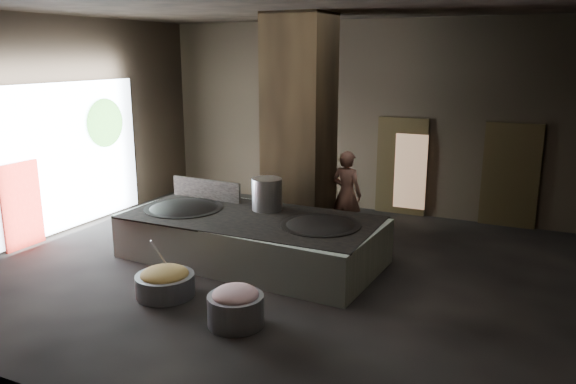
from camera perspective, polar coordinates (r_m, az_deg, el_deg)
The scene contains 27 objects.
floor at distance 10.18m, azimuth -1.75°, elevation -7.90°, with size 10.00×9.00×0.10m, color black.
ceiling at distance 9.48m, azimuth -1.97°, elevation 18.85°, with size 10.00×9.00×0.10m, color black.
back_wall at distance 13.74m, azimuth 6.89°, elevation 7.63°, with size 10.00×0.10×4.50m, color black.
front_wall at distance 5.97m, azimuth -22.13°, elevation -1.52°, with size 10.00×0.10×4.50m, color black.
left_wall at distance 12.67m, azimuth -22.77°, elevation 6.12°, with size 0.10×9.00×4.50m, color black.
pillar at distance 11.39m, azimuth 1.17°, elevation 6.44°, with size 1.20×1.20×4.50m, color black.
hearth_platform at distance 10.41m, azimuth -3.77°, elevation -4.73°, with size 4.70×2.25×0.82m, color silver.
platform_cap at distance 10.29m, azimuth -3.80°, elevation -2.59°, with size 4.60×2.21×0.03m, color black.
wok_left at distance 11.02m, azimuth -10.54°, elevation -2.03°, with size 1.48×1.48×0.41m, color black.
wok_left_rim at distance 11.00m, azimuth -10.55°, elevation -1.67°, with size 1.51×1.51×0.05m, color black.
wok_right at distance 9.80m, azimuth 3.29°, elevation -3.84°, with size 1.38×1.38×0.39m, color black.
wok_right_rim at distance 9.77m, azimuth 3.30°, elevation -3.44°, with size 1.41×1.41×0.05m, color black.
stock_pot at distance 10.65m, azimuth -2.16°, elevation -0.24°, with size 0.57×0.57×0.61m, color #A0A4A7.
splash_guard at distance 11.59m, azimuth -8.30°, elevation 0.28°, with size 1.63×0.06×0.41m, color black.
cook at distance 11.66m, azimuth 5.97°, elevation -0.20°, with size 0.66×0.43×1.81m, color #915C4A.
veg_basin at distance 9.20m, azimuth -12.37°, elevation -9.20°, with size 0.93×0.93×0.34m, color slate.
veg_fill at distance 9.14m, azimuth -12.43°, elevation -8.16°, with size 0.76×0.76×0.23m, color olive.
ladle at distance 9.26m, azimuth -12.67°, elevation -6.54°, with size 0.03×0.03×0.73m, color #A0A4A7.
meat_basin at distance 8.11m, azimuth -5.33°, elevation -11.84°, with size 0.80×0.80×0.44m, color slate.
meat_fill at distance 8.01m, azimuth -5.37°, elevation -10.35°, with size 0.66×0.66×0.25m, color #BE727B.
doorway_near at distance 13.49m, azimuth 11.45°, elevation 2.39°, with size 1.18×0.08×2.38m, color black.
doorway_near_glow at distance 13.38m, azimuth 12.32°, elevation 2.03°, with size 0.74×0.04×1.76m, color #8C6647.
doorway_far at distance 13.15m, azimuth 21.64°, elevation 1.38°, with size 1.18×0.08×2.38m, color black.
doorway_far_glow at distance 13.23m, azimuth 22.92°, elevation 1.11°, with size 0.89×0.04×2.10m, color #8C6647.
left_opening at distance 12.82m, azimuth -21.54°, elevation 3.37°, with size 0.04×4.20×3.10m, color white.
pavilion_sliver at distance 12.09m, azimuth -25.43°, elevation -1.25°, with size 0.05×0.90×1.70m, color maroon.
tree_silhouette at distance 13.44m, azimuth -18.07°, elevation 6.69°, with size 0.28×1.10×1.10m, color #194714.
Camera 1 is at (4.31, -8.41, 3.73)m, focal length 35.00 mm.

